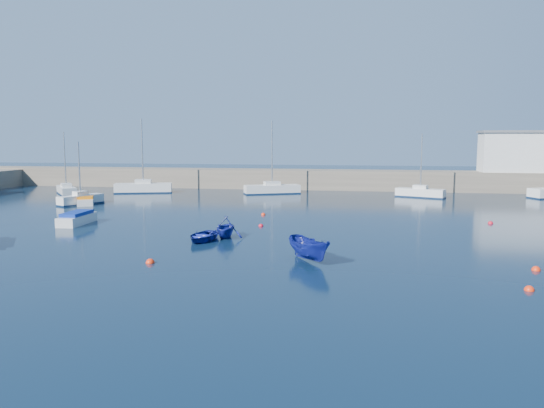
% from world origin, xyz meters
% --- Properties ---
extents(ground, '(220.00, 220.00, 0.00)m').
position_xyz_m(ground, '(0.00, 0.00, 0.00)').
color(ground, '#0B1E32').
rests_on(ground, ground).
extents(back_wall, '(96.00, 4.50, 2.60)m').
position_xyz_m(back_wall, '(0.00, 46.00, 1.30)').
color(back_wall, '#6F6555').
rests_on(back_wall, ground).
extents(harbor_office, '(10.00, 4.00, 5.00)m').
position_xyz_m(harbor_office, '(30.00, 46.00, 5.10)').
color(harbor_office, silver).
rests_on(harbor_office, back_wall).
extents(sailboat_3, '(3.38, 4.94, 6.56)m').
position_xyz_m(sailboat_3, '(-19.24, 24.77, 0.56)').
color(sailboat_3, silver).
rests_on(sailboat_3, ground).
extents(sailboat_4, '(4.88, 5.60, 7.69)m').
position_xyz_m(sailboat_4, '(-26.23, 33.80, 0.54)').
color(sailboat_4, silver).
rests_on(sailboat_4, ground).
extents(sailboat_5, '(7.34, 3.96, 9.34)m').
position_xyz_m(sailboat_5, '(-17.54, 37.12, 0.68)').
color(sailboat_5, silver).
rests_on(sailboat_5, ground).
extents(sailboat_6, '(7.11, 4.53, 9.05)m').
position_xyz_m(sailboat_6, '(-1.17, 38.76, 0.61)').
color(sailboat_6, silver).
rests_on(sailboat_6, ground).
extents(sailboat_7, '(5.78, 3.63, 7.48)m').
position_xyz_m(sailboat_7, '(16.72, 37.65, 0.58)').
color(sailboat_7, silver).
rests_on(sailboat_7, ground).
extents(motorboat_1, '(1.60, 4.23, 1.02)m').
position_xyz_m(motorboat_1, '(-12.89, 12.89, 0.48)').
color(motorboat_1, silver).
rests_on(motorboat_1, ground).
extents(motorboat_2, '(3.28, 4.67, 0.91)m').
position_xyz_m(motorboat_2, '(-18.84, 25.19, 0.43)').
color(motorboat_2, silver).
rests_on(motorboat_2, ground).
extents(dinghy_center, '(2.89, 3.70, 0.70)m').
position_xyz_m(dinghy_center, '(-0.72, 7.78, 0.35)').
color(dinghy_center, navy).
rests_on(dinghy_center, ground).
extents(dinghy_left, '(2.61, 2.99, 1.52)m').
position_xyz_m(dinghy_left, '(0.52, 9.12, 0.76)').
color(dinghy_left, navy).
rests_on(dinghy_left, ground).
extents(dinghy_right, '(3.30, 3.71, 1.40)m').
position_xyz_m(dinghy_right, '(7.00, 3.01, 0.70)').
color(dinghy_right, navy).
rests_on(dinghy_right, ground).
extents(buoy_0, '(0.50, 0.50, 0.50)m').
position_xyz_m(buoy_0, '(-1.75, 1.09, 0.00)').
color(buoy_0, '#FF2E0D').
rests_on(buoy_0, ground).
extents(buoy_1, '(0.39, 0.39, 0.39)m').
position_xyz_m(buoy_1, '(2.04, 14.36, 0.00)').
color(buoy_1, red).
rests_on(buoy_1, ground).
extents(buoy_2, '(0.46, 0.46, 0.46)m').
position_xyz_m(buoy_2, '(19.05, 2.92, 0.00)').
color(buoy_2, '#FF2E0D').
rests_on(buoy_2, ground).
extents(buoy_3, '(0.41, 0.41, 0.41)m').
position_xyz_m(buoy_3, '(1.11, 20.44, 0.00)').
color(buoy_3, '#FF2E0D').
rests_on(buoy_3, ground).
extents(buoy_4, '(0.42, 0.42, 0.42)m').
position_xyz_m(buoy_4, '(20.32, 18.71, 0.00)').
color(buoy_4, red).
rests_on(buoy_4, ground).
extents(buoy_5, '(0.46, 0.46, 0.46)m').
position_xyz_m(buoy_5, '(17.54, -1.10, 0.00)').
color(buoy_5, '#FF2E0D').
rests_on(buoy_5, ground).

